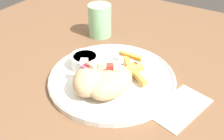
% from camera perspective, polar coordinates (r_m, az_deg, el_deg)
% --- Properties ---
extents(table, '(1.14, 1.14, 0.73)m').
position_cam_1_polar(table, '(0.76, -2.14, -5.05)').
color(table, brown).
rests_on(table, ground_plane).
extents(napkin, '(0.16, 0.11, 0.00)m').
position_cam_1_polar(napkin, '(0.61, 14.61, -7.90)').
color(napkin, silver).
rests_on(napkin, table).
extents(plate, '(0.32, 0.32, 0.02)m').
position_cam_1_polar(plate, '(0.66, -0.00, -1.73)').
color(plate, white).
rests_on(plate, table).
extents(pita_sandwich_near, '(0.13, 0.10, 0.06)m').
position_cam_1_polar(pita_sandwich_near, '(0.59, -0.18, -2.63)').
color(pita_sandwich_near, tan).
rests_on(pita_sandwich_near, plate).
extents(pita_sandwich_far, '(0.12, 0.10, 0.07)m').
position_cam_1_polar(pita_sandwich_far, '(0.60, -4.92, -1.94)').
color(pita_sandwich_far, tan).
rests_on(pita_sandwich_far, plate).
extents(fries_pile, '(0.08, 0.12, 0.03)m').
position_cam_1_polar(fries_pile, '(0.67, 3.88, 0.32)').
color(fries_pile, '#E5B251').
rests_on(fries_pile, plate).
extents(sauce_ramekin, '(0.08, 0.08, 0.04)m').
position_cam_1_polar(sauce_ramekin, '(0.69, -5.88, 2.16)').
color(sauce_ramekin, white).
rests_on(sauce_ramekin, plate).
extents(water_glass, '(0.07, 0.07, 0.10)m').
position_cam_1_polar(water_glass, '(0.86, -2.66, 10.43)').
color(water_glass, '#8CCC93').
rests_on(water_glass, table).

